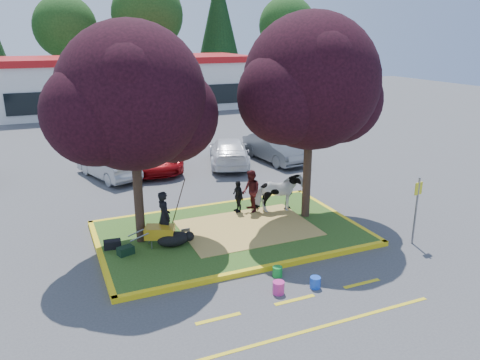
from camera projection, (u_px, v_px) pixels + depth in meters
name	position (u px, v px, depth m)	size (l,w,h in m)	color
ground	(231.00, 235.00, 15.13)	(90.00, 90.00, 0.00)	#424244
median_island	(231.00, 233.00, 15.11)	(8.00, 5.00, 0.15)	#2C4E18
curb_near	(266.00, 268.00, 12.85)	(8.30, 0.16, 0.15)	yellow
curb_far	(205.00, 207.00, 17.37)	(8.30, 0.16, 0.15)	yellow
curb_left	(101.00, 255.00, 13.58)	(0.16, 5.30, 0.15)	yellow
curb_right	(337.00, 215.00, 16.64)	(0.16, 5.30, 0.15)	yellow
straw_bedding	(247.00, 228.00, 15.31)	(4.20, 3.00, 0.01)	#D3B157
tree_purple_left	(133.00, 103.00, 13.12)	(5.06, 4.20, 6.51)	black
tree_purple_right	(312.00, 88.00, 15.01)	(5.30, 4.40, 6.82)	black
fire_lane_stripe_a	(218.00, 319.00, 10.70)	(1.10, 0.12, 0.01)	yellow
fire_lane_stripe_b	(295.00, 300.00, 11.45)	(1.10, 0.12, 0.01)	yellow
fire_lane_stripe_c	(362.00, 284.00, 12.20)	(1.10, 0.12, 0.01)	yellow
fire_lane_long	(321.00, 327.00, 10.39)	(6.00, 0.10, 0.01)	yellow
retail_building	(129.00, 82.00, 39.75)	(20.40, 8.40, 4.40)	silver
treeline	(99.00, 17.00, 46.26)	(46.58, 7.80, 14.63)	black
cow	(279.00, 193.00, 16.49)	(0.75, 1.66, 1.40)	white
calf	(174.00, 239.00, 13.97)	(0.99, 0.56, 0.43)	black
handler	(164.00, 216.00, 14.16)	(0.58, 0.38, 1.59)	black
visitor_a	(251.00, 191.00, 16.50)	(0.74, 0.57, 1.52)	#451315
visitor_b	(238.00, 196.00, 16.53)	(0.68, 0.28, 1.15)	black
wheelbarrow	(160.00, 232.00, 13.99)	(1.54, 0.81, 0.59)	black
gear_bag_dark	(112.00, 244.00, 13.83)	(0.49, 0.27, 0.25)	black
gear_bag_green	(126.00, 251.00, 13.44)	(0.45, 0.28, 0.24)	black
sign_post	(417.00, 204.00, 14.15)	(0.30, 0.08, 2.14)	slate
bucket_green	(277.00, 272.00, 12.51)	(0.26, 0.26, 0.28)	#179530
bucket_pink	(278.00, 288.00, 11.69)	(0.30, 0.30, 0.32)	#CB2D89
bucket_blue	(315.00, 282.00, 11.96)	(0.28, 0.28, 0.30)	blue
car_silver	(108.00, 164.00, 20.92)	(1.34, 3.83, 1.26)	#979A9E
car_red	(151.00, 152.00, 22.57)	(2.51, 5.45, 1.51)	#A60D12
car_white	(229.00, 152.00, 23.05)	(1.85, 4.56, 1.32)	white
car_grey	(275.00, 148.00, 23.68)	(1.46, 4.20, 1.38)	slate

